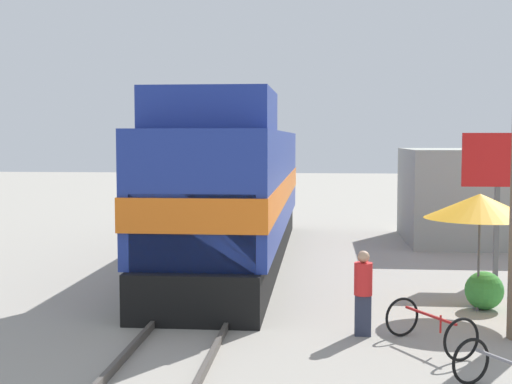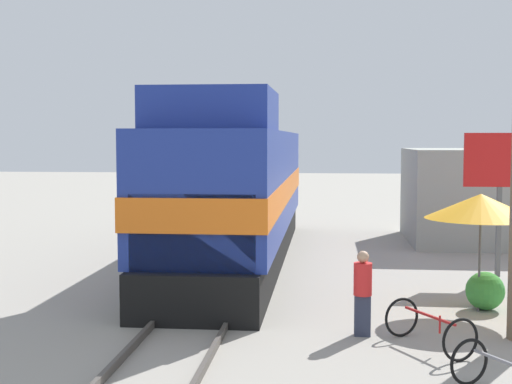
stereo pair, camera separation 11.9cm
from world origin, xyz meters
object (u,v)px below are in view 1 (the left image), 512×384
at_px(locomotive, 235,193).
at_px(person_bystander, 363,290).
at_px(bicycle, 430,327).
at_px(bicycle_spare, 510,376).
at_px(billboard_sign, 498,170).
at_px(vendor_umbrella, 480,206).

xyz_separation_m(locomotive, person_bystander, (3.30, -7.47, -1.21)).
distance_m(bicycle, bicycle_spare, 2.61).
relative_size(billboard_sign, person_bystander, 2.39).
distance_m(locomotive, vendor_umbrella, 7.92).
height_order(locomotive, vendor_umbrella, locomotive).
distance_m(billboard_sign, bicycle, 7.78).
height_order(vendor_umbrella, bicycle, vendor_umbrella).
bearing_deg(bicycle_spare, vendor_umbrella, 51.72).
xyz_separation_m(locomotive, bicycle_spare, (5.15, -10.69, -1.71)).
bearing_deg(locomotive, bicycle, -61.57).
bearing_deg(bicycle, vendor_umbrella, 33.79).
bearing_deg(locomotive, billboard_sign, -10.50).
bearing_deg(billboard_sign, person_bystander, -122.20).
relative_size(person_bystander, bicycle, 0.88).
height_order(person_bystander, bicycle, person_bystander).
xyz_separation_m(vendor_umbrella, billboard_sign, (1.31, 3.99, 0.60)).
height_order(locomotive, bicycle_spare, locomotive).
height_order(person_bystander, bicycle_spare, person_bystander).
distance_m(billboard_sign, person_bystander, 7.53).
xyz_separation_m(locomotive, bicycle, (4.43, -8.18, -1.70)).
bearing_deg(bicycle, billboard_sign, 38.57).
height_order(locomotive, person_bystander, locomotive).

